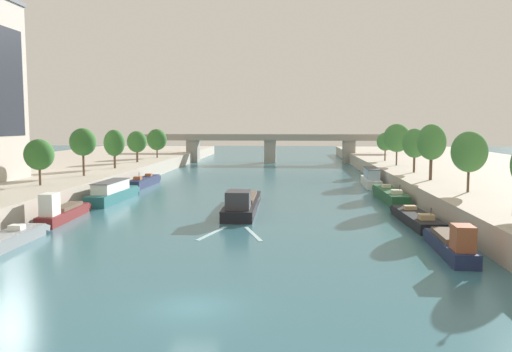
{
  "coord_description": "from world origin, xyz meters",
  "views": [
    {
      "loc": [
        5.04,
        -26.29,
        9.54
      ],
      "look_at": [
        0.0,
        50.25,
        1.9
      ],
      "focal_mm": 36.94,
      "sensor_mm": 36.0,
      "label": 1
    }
  ],
  "objects_px": {
    "moored_boat_left_lone": "(113,192)",
    "tree_left_by_lamp": "(137,142)",
    "moored_boat_left_gap_after": "(4,241)",
    "tree_left_past_mid": "(114,143)",
    "tree_right_past_mid": "(432,142)",
    "tree_left_third": "(83,142)",
    "tree_right_midway": "(385,142)",
    "moored_boat_right_downstream": "(390,195)",
    "tree_left_nearest": "(157,140)",
    "moored_boat_left_near": "(62,212)",
    "moored_boat_left_upstream": "(145,182)",
    "tree_left_distant": "(39,155)",
    "tree_right_second": "(469,152)",
    "bridge_far": "(270,144)",
    "tree_right_end_of_row": "(397,138)",
    "moored_boat_right_gap_after": "(371,178)",
    "moored_boat_right_end": "(451,244)",
    "barge_midriver": "(242,203)",
    "tree_right_nearest": "(415,143)",
    "moored_boat_right_lone": "(416,218)"
  },
  "relations": [
    {
      "from": "moored_boat_left_lone",
      "to": "tree_left_by_lamp",
      "type": "bearing_deg",
      "value": 101.26
    },
    {
      "from": "moored_boat_left_gap_after",
      "to": "tree_left_past_mid",
      "type": "relative_size",
      "value": 1.8
    },
    {
      "from": "moored_boat_left_gap_after",
      "to": "tree_right_past_mid",
      "type": "relative_size",
      "value": 1.57
    },
    {
      "from": "tree_left_third",
      "to": "tree_right_midway",
      "type": "relative_size",
      "value": 1.2
    },
    {
      "from": "moored_boat_right_downstream",
      "to": "tree_left_nearest",
      "type": "height_order",
      "value": "tree_left_nearest"
    },
    {
      "from": "moored_boat_left_near",
      "to": "moored_boat_left_upstream",
      "type": "bearing_deg",
      "value": 89.8
    },
    {
      "from": "moored_boat_left_lone",
      "to": "tree_left_past_mid",
      "type": "relative_size",
      "value": 2.1
    },
    {
      "from": "tree_left_nearest",
      "to": "tree_left_distant",
      "type": "bearing_deg",
      "value": -91.21
    },
    {
      "from": "tree_right_second",
      "to": "tree_right_midway",
      "type": "bearing_deg",
      "value": 90.4
    },
    {
      "from": "moored_boat_left_gap_after",
      "to": "tree_left_distant",
      "type": "height_order",
      "value": "tree_left_distant"
    },
    {
      "from": "tree_right_past_mid",
      "to": "bridge_far",
      "type": "relative_size",
      "value": 0.11
    },
    {
      "from": "tree_left_by_lamp",
      "to": "bridge_far",
      "type": "xyz_separation_m",
      "value": [
        23.34,
        34.05,
        -1.76
      ]
    },
    {
      "from": "moored_boat_right_downstream",
      "to": "tree_right_end_of_row",
      "type": "relative_size",
      "value": 1.92
    },
    {
      "from": "bridge_far",
      "to": "moored_boat_left_lone",
      "type": "bearing_deg",
      "value": -104.22
    },
    {
      "from": "moored_boat_right_downstream",
      "to": "moored_boat_right_gap_after",
      "type": "relative_size",
      "value": 1.2
    },
    {
      "from": "moored_boat_left_near",
      "to": "moored_boat_right_gap_after",
      "type": "distance_m",
      "value": 46.68
    },
    {
      "from": "tree_left_by_lamp",
      "to": "tree_right_second",
      "type": "xyz_separation_m",
      "value": [
        46.8,
        -40.09,
        0.45
      ]
    },
    {
      "from": "bridge_far",
      "to": "moored_boat_left_upstream",
      "type": "bearing_deg",
      "value": -108.87
    },
    {
      "from": "moored_boat_right_end",
      "to": "tree_left_by_lamp",
      "type": "relative_size",
      "value": 1.76
    },
    {
      "from": "tree_right_midway",
      "to": "tree_right_end_of_row",
      "type": "bearing_deg",
      "value": -90.1
    },
    {
      "from": "moored_boat_right_end",
      "to": "tree_right_midway",
      "type": "distance_m",
      "value": 64.24
    },
    {
      "from": "moored_boat_right_end",
      "to": "tree_left_distant",
      "type": "xyz_separation_m",
      "value": [
        -40.63,
        20.23,
        5.16
      ]
    },
    {
      "from": "tree_right_end_of_row",
      "to": "moored_boat_right_gap_after",
      "type": "bearing_deg",
      "value": -119.94
    },
    {
      "from": "moored_boat_right_end",
      "to": "tree_left_past_mid",
      "type": "distance_m",
      "value": 59.33
    },
    {
      "from": "barge_midriver",
      "to": "moored_boat_left_upstream",
      "type": "relative_size",
      "value": 1.45
    },
    {
      "from": "moored_boat_right_downstream",
      "to": "tree_right_past_mid",
      "type": "xyz_separation_m",
      "value": [
        5.33,
        1.69,
        6.52
      ]
    },
    {
      "from": "moored_boat_left_near",
      "to": "tree_right_midway",
      "type": "xyz_separation_m",
      "value": [
        40.57,
        52.22,
        5.22
      ]
    },
    {
      "from": "tree_right_nearest",
      "to": "tree_right_second",
      "type": "bearing_deg",
      "value": -88.94
    },
    {
      "from": "tree_right_second",
      "to": "tree_right_end_of_row",
      "type": "height_order",
      "value": "tree_right_end_of_row"
    },
    {
      "from": "moored_boat_right_lone",
      "to": "tree_right_nearest",
      "type": "height_order",
      "value": "tree_right_nearest"
    },
    {
      "from": "tree_left_distant",
      "to": "tree_left_by_lamp",
      "type": "height_order",
      "value": "tree_left_by_lamp"
    },
    {
      "from": "tree_left_nearest",
      "to": "moored_boat_left_upstream",
      "type": "bearing_deg",
      "value": -79.37
    },
    {
      "from": "moored_boat_left_upstream",
      "to": "moored_boat_left_gap_after",
      "type": "bearing_deg",
      "value": -89.61
    },
    {
      "from": "tree_left_by_lamp",
      "to": "tree_right_past_mid",
      "type": "distance_m",
      "value": 53.99
    },
    {
      "from": "tree_right_end_of_row",
      "to": "tree_right_past_mid",
      "type": "bearing_deg",
      "value": -90.92
    },
    {
      "from": "tree_right_second",
      "to": "bridge_far",
      "type": "distance_m",
      "value": 77.8
    },
    {
      "from": "tree_right_past_mid",
      "to": "tree_right_midway",
      "type": "xyz_separation_m",
      "value": [
        0.4,
        34.64,
        -1.11
      ]
    },
    {
      "from": "moored_boat_left_gap_after",
      "to": "tree_right_nearest",
      "type": "height_order",
      "value": "tree_right_nearest"
    },
    {
      "from": "moored_boat_left_near",
      "to": "tree_right_second",
      "type": "distance_m",
      "value": 41.68
    },
    {
      "from": "tree_left_by_lamp",
      "to": "tree_right_end_of_row",
      "type": "xyz_separation_m",
      "value": [
        46.46,
        -4.61,
        0.93
      ]
    },
    {
      "from": "moored_boat_left_gap_after",
      "to": "moored_boat_right_lone",
      "type": "height_order",
      "value": "moored_boat_left_gap_after"
    },
    {
      "from": "moored_boat_left_gap_after",
      "to": "moored_boat_right_end",
      "type": "bearing_deg",
      "value": -0.13
    },
    {
      "from": "moored_boat_left_lone",
      "to": "tree_left_distant",
      "type": "relative_size",
      "value": 2.42
    },
    {
      "from": "moored_boat_left_near",
      "to": "tree_left_by_lamp",
      "type": "xyz_separation_m",
      "value": [
        -5.9,
        45.7,
        5.31
      ]
    },
    {
      "from": "moored_boat_left_upstream",
      "to": "tree_left_by_lamp",
      "type": "relative_size",
      "value": 2.06
    },
    {
      "from": "moored_boat_left_near",
      "to": "moored_boat_right_lone",
      "type": "relative_size",
      "value": 0.89
    },
    {
      "from": "tree_left_distant",
      "to": "moored_boat_left_upstream",
      "type": "bearing_deg",
      "value": 72.14
    },
    {
      "from": "moored_boat_left_lone",
      "to": "tree_right_end_of_row",
      "type": "xyz_separation_m",
      "value": [
        39.99,
        27.88,
        6.05
      ]
    },
    {
      "from": "tree_right_midway",
      "to": "barge_midriver",
      "type": "bearing_deg",
      "value": -117.14
    },
    {
      "from": "moored_boat_right_end",
      "to": "moored_boat_right_downstream",
      "type": "height_order",
      "value": "moored_boat_right_end"
    }
  ]
}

